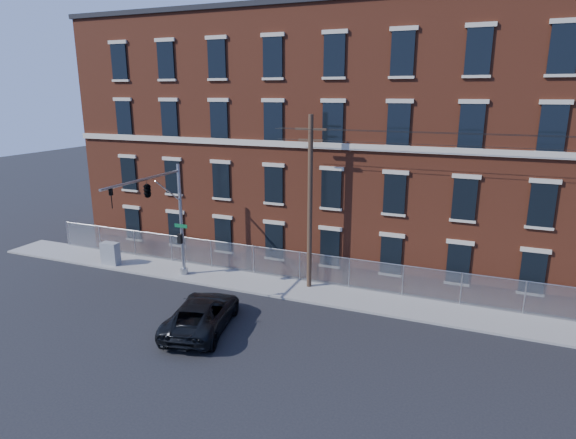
% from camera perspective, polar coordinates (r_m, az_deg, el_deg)
% --- Properties ---
extents(ground, '(140.00, 140.00, 0.00)m').
position_cam_1_polar(ground, '(25.12, -6.34, -11.95)').
color(ground, black).
rests_on(ground, ground).
extents(sidewalk, '(65.00, 3.00, 0.12)m').
position_cam_1_polar(sidewalk, '(27.08, 22.75, -10.89)').
color(sidewalk, gray).
rests_on(sidewalk, ground).
extents(mill_building, '(55.30, 14.32, 16.30)m').
position_cam_1_polar(mill_building, '(33.73, 24.13, 8.21)').
color(mill_building, maroon).
rests_on(mill_building, ground).
extents(chain_link_fence, '(59.06, 0.06, 1.85)m').
position_cam_1_polar(chain_link_fence, '(27.89, 22.96, -7.93)').
color(chain_link_fence, '#A5A8AD').
rests_on(chain_link_fence, ground).
extents(traffic_signal_mast, '(0.90, 6.75, 7.00)m').
position_cam_1_polar(traffic_signal_mast, '(28.22, -15.32, 2.23)').
color(traffic_signal_mast, '#9EA0A5').
rests_on(traffic_signal_mast, ground).
extents(utility_pole_near, '(1.80, 0.28, 10.00)m').
position_cam_1_polar(utility_pole_near, '(27.41, 2.61, 2.28)').
color(utility_pole_near, '#422F21').
rests_on(utility_pole_near, ground).
extents(pickup_truck, '(3.79, 6.11, 1.58)m').
position_cam_1_polar(pickup_truck, '(24.40, -10.13, -10.88)').
color(pickup_truck, black).
rests_on(pickup_truck, ground).
extents(utility_cabinet, '(1.21, 0.63, 1.50)m').
position_cam_1_polar(utility_cabinet, '(34.37, -20.22, -3.77)').
color(utility_cabinet, gray).
rests_on(utility_cabinet, sidewalk).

